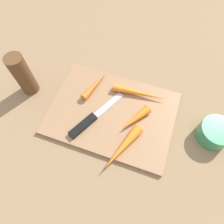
{
  "coord_description": "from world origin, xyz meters",
  "views": [
    {
      "loc": [
        -0.09,
        0.26,
        0.54
      ],
      "look_at": [
        0.0,
        0.0,
        0.01
      ],
      "focal_mm": 32.37,
      "sensor_mm": 36.0,
      "label": 1
    }
  ],
  "objects_px": {
    "cutting_board": "(112,113)",
    "carrot_longest": "(140,93)",
    "pepper_grinder": "(24,74)",
    "carrot_long": "(122,147)",
    "carrot_short": "(96,84)",
    "small_bowl": "(215,133)",
    "knife": "(87,123)",
    "carrot_shortest": "(135,119)"
  },
  "relations": [
    {
      "from": "pepper_grinder",
      "to": "small_bowl",
      "type": "bearing_deg",
      "value": -177.81
    },
    {
      "from": "cutting_board",
      "to": "carrot_long",
      "type": "relative_size",
      "value": 2.55
    },
    {
      "from": "cutting_board",
      "to": "carrot_short",
      "type": "relative_size",
      "value": 2.99
    },
    {
      "from": "cutting_board",
      "to": "pepper_grinder",
      "type": "distance_m",
      "value": 0.28
    },
    {
      "from": "knife",
      "to": "carrot_short",
      "type": "relative_size",
      "value": 1.56
    },
    {
      "from": "knife",
      "to": "pepper_grinder",
      "type": "xyz_separation_m",
      "value": [
        0.22,
        -0.06,
        0.05
      ]
    },
    {
      "from": "carrot_shortest",
      "to": "pepper_grinder",
      "type": "bearing_deg",
      "value": -60.8
    },
    {
      "from": "carrot_longest",
      "to": "carrot_shortest",
      "type": "relative_size",
      "value": 1.62
    },
    {
      "from": "small_bowl",
      "to": "pepper_grinder",
      "type": "xyz_separation_m",
      "value": [
        0.56,
        0.02,
        0.05
      ]
    },
    {
      "from": "carrot_longest",
      "to": "knife",
      "type": "bearing_deg",
      "value": -133.31
    },
    {
      "from": "knife",
      "to": "carrot_shortest",
      "type": "bearing_deg",
      "value": -41.21
    },
    {
      "from": "carrot_longest",
      "to": "pepper_grinder",
      "type": "distance_m",
      "value": 0.34
    },
    {
      "from": "cutting_board",
      "to": "carrot_longest",
      "type": "bearing_deg",
      "value": -126.5
    },
    {
      "from": "carrot_short",
      "to": "knife",
      "type": "bearing_deg",
      "value": -153.64
    },
    {
      "from": "cutting_board",
      "to": "carrot_shortest",
      "type": "bearing_deg",
      "value": 174.84
    },
    {
      "from": "carrot_short",
      "to": "small_bowl",
      "type": "xyz_separation_m",
      "value": [
        -0.36,
        0.04,
        0.0
      ]
    },
    {
      "from": "knife",
      "to": "carrot_long",
      "type": "bearing_deg",
      "value": -81.66
    },
    {
      "from": "knife",
      "to": "carrot_short",
      "type": "height_order",
      "value": "carrot_short"
    },
    {
      "from": "cutting_board",
      "to": "pepper_grinder",
      "type": "xyz_separation_m",
      "value": [
        0.27,
        -0.0,
        0.06
      ]
    },
    {
      "from": "carrot_shortest",
      "to": "carrot_long",
      "type": "relative_size",
      "value": 0.72
    },
    {
      "from": "pepper_grinder",
      "to": "carrot_longest",
      "type": "bearing_deg",
      "value": -166.81
    },
    {
      "from": "carrot_long",
      "to": "pepper_grinder",
      "type": "relative_size",
      "value": 1.0
    },
    {
      "from": "knife",
      "to": "carrot_long",
      "type": "relative_size",
      "value": 1.33
    },
    {
      "from": "carrot_long",
      "to": "carrot_longest",
      "type": "bearing_deg",
      "value": -158.39
    },
    {
      "from": "cutting_board",
      "to": "pepper_grinder",
      "type": "height_order",
      "value": "pepper_grinder"
    },
    {
      "from": "carrot_short",
      "to": "pepper_grinder",
      "type": "relative_size",
      "value": 0.85
    },
    {
      "from": "cutting_board",
      "to": "carrot_longest",
      "type": "relative_size",
      "value": 2.19
    },
    {
      "from": "carrot_longest",
      "to": "cutting_board",
      "type": "bearing_deg",
      "value": -130.24
    },
    {
      "from": "small_bowl",
      "to": "carrot_short",
      "type": "bearing_deg",
      "value": -6.79
    },
    {
      "from": "pepper_grinder",
      "to": "knife",
      "type": "bearing_deg",
      "value": 163.68
    },
    {
      "from": "carrot_longest",
      "to": "small_bowl",
      "type": "distance_m",
      "value": 0.23
    },
    {
      "from": "cutting_board",
      "to": "carrot_longest",
      "type": "distance_m",
      "value": 0.1
    },
    {
      "from": "knife",
      "to": "carrot_longest",
      "type": "bearing_deg",
      "value": -13.37
    },
    {
      "from": "knife",
      "to": "pepper_grinder",
      "type": "distance_m",
      "value": 0.23
    },
    {
      "from": "carrot_short",
      "to": "cutting_board",
      "type": "bearing_deg",
      "value": -115.04
    },
    {
      "from": "carrot_short",
      "to": "pepper_grinder",
      "type": "xyz_separation_m",
      "value": [
        0.19,
        0.06,
        0.05
      ]
    },
    {
      "from": "carrot_longest",
      "to": "pepper_grinder",
      "type": "xyz_separation_m",
      "value": [
        0.33,
        0.08,
        0.05
      ]
    },
    {
      "from": "carrot_shortest",
      "to": "small_bowl",
      "type": "distance_m",
      "value": 0.22
    },
    {
      "from": "small_bowl",
      "to": "pepper_grinder",
      "type": "distance_m",
      "value": 0.56
    },
    {
      "from": "carrot_longest",
      "to": "carrot_short",
      "type": "distance_m",
      "value": 0.14
    },
    {
      "from": "carrot_longest",
      "to": "carrot_long",
      "type": "height_order",
      "value": "carrot_long"
    },
    {
      "from": "pepper_grinder",
      "to": "carrot_shortest",
      "type": "bearing_deg",
      "value": 178.2
    }
  ]
}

